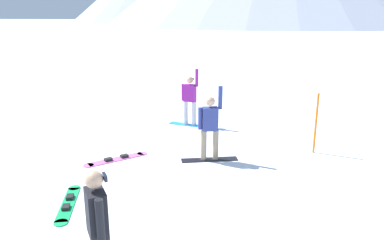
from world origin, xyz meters
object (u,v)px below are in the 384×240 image
snowboarder_foreground (98,229)px  snowboarder_midground (210,126)px  trail_marker_pole (316,123)px  loose_snowboard_far_spare (116,159)px  loose_snowboard_near_right (68,203)px  snowboarder_background (190,99)px

snowboarder_foreground → snowboarder_midground: 5.20m
snowboarder_midground → trail_marker_pole: (2.67, 1.41, -0.09)m
snowboarder_midground → loose_snowboard_far_spare: size_ratio=1.28×
snowboarder_midground → loose_snowboard_far_spare: snowboarder_midground is taller
snowboarder_midground → loose_snowboard_near_right: 3.99m
snowboarder_background → loose_snowboard_near_right: size_ratio=1.20×
snowboarder_background → loose_snowboard_far_spare: snowboarder_background is taller
snowboarder_midground → loose_snowboard_far_spare: bearing=-163.6°
snowboarder_foreground → snowboarder_background: 8.27m
loose_snowboard_far_spare → trail_marker_pole: trail_marker_pole is taller
snowboarder_foreground → trail_marker_pole: (2.91, 6.61, -0.11)m
loose_snowboard_near_right → loose_snowboard_far_spare: bearing=95.2°
loose_snowboard_far_spare → trail_marker_pole: (5.08, 2.12, 0.83)m
loose_snowboard_far_spare → trail_marker_pole: 5.56m
snowboarder_foreground → loose_snowboard_near_right: snowboarder_foreground is taller
loose_snowboard_near_right → loose_snowboard_far_spare: 2.51m
snowboarder_midground → loose_snowboard_near_right: bearing=-124.1°
snowboarder_foreground → snowboarder_midground: bearing=87.4°
trail_marker_pole → loose_snowboard_far_spare: bearing=-157.3°
snowboarder_foreground → loose_snowboard_near_right: size_ratio=1.08×
snowboarder_background → trail_marker_pole: 4.43m
snowboarder_midground → loose_snowboard_near_right: size_ratio=1.20×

